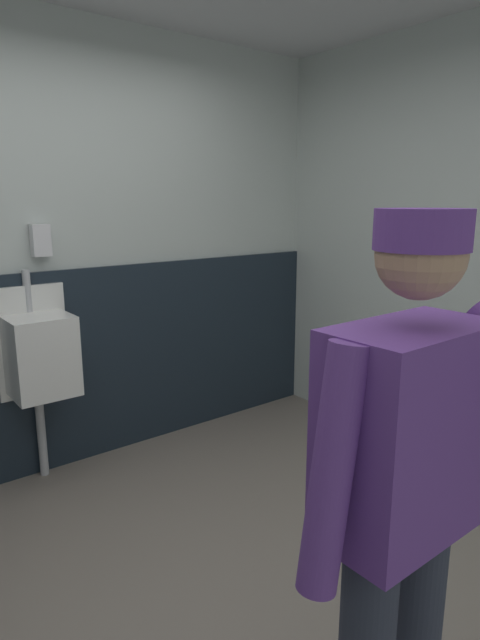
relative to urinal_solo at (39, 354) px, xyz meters
name	(u,v)px	position (x,y,z in m)	size (l,w,h in m)	color
ground_plane	(198,626)	(0.08, -1.44, -0.80)	(4.67, 3.81, 0.04)	slate
wall_back	(33,252)	(0.08, 0.22, 0.55)	(4.67, 0.12, 2.65)	silver
wainscot_band_back	(48,373)	(0.08, 0.14, -0.17)	(4.07, 0.03, 1.22)	#19232D
urinal_solo	(39,354)	(0.00, 0.00, 0.00)	(0.40, 0.34, 1.24)	white
person	(407,485)	(0.17, -2.27, 0.16)	(0.66, 0.60, 1.60)	#2D3342
soap_dispenser	(41,240)	(0.10, 0.12, 0.62)	(0.10, 0.07, 0.18)	silver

